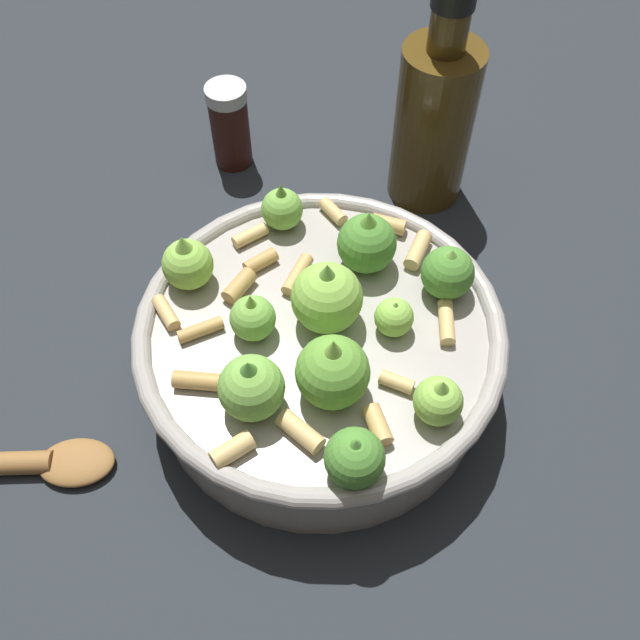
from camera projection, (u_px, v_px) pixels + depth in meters
ground_plane at (320, 376)px, 0.52m from camera, size 2.40×2.40×0.00m
cooking_pan at (320, 345)px, 0.49m from camera, size 0.25×0.25×0.12m
pepper_shaker at (230, 125)px, 0.63m from camera, size 0.04×0.04×0.08m
olive_oil_bottle at (434, 119)px, 0.58m from camera, size 0.07×0.07×0.19m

